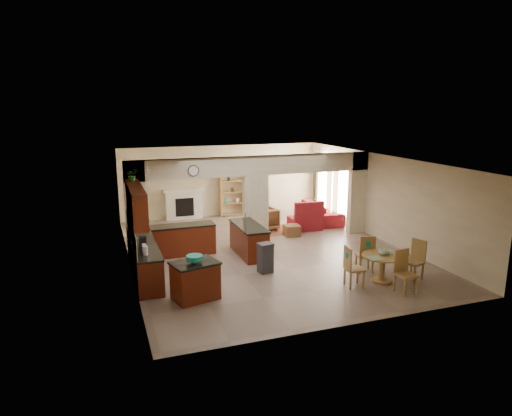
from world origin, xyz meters
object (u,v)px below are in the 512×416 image
object	(u,v)px
kitchen_island	(195,280)
sofa	(321,212)
armchair	(264,219)
dining_table	(382,264)

from	to	relation	value
kitchen_island	sofa	size ratio (longest dim) A/B	0.48
sofa	armchair	size ratio (longest dim) A/B	2.84
armchair	dining_table	bearing A→B (deg)	93.29
dining_table	armchair	xyz separation A→B (m)	(-1.09, 5.57, -0.08)
kitchen_island	dining_table	bearing A→B (deg)	-20.61
kitchen_island	dining_table	world-z (taller)	kitchen_island
kitchen_island	dining_table	distance (m)	4.67
dining_table	armchair	world-z (taller)	armchair
kitchen_island	dining_table	size ratio (longest dim) A/B	1.14
kitchen_island	armchair	world-z (taller)	kitchen_island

